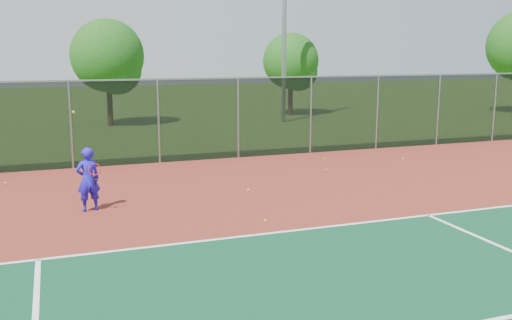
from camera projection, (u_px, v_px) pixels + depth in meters
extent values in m
plane|color=#325B1A|center=(437.00, 270.00, 10.59)|extent=(120.00, 120.00, 0.00)
cube|color=maroon|center=(380.00, 237.00, 12.44)|extent=(30.00, 20.00, 0.02)
cube|color=white|center=(428.00, 215.00, 14.02)|extent=(22.00, 0.10, 0.00)
cube|color=black|center=(238.00, 118.00, 21.40)|extent=(30.00, 0.04, 3.00)
cube|color=gray|center=(238.00, 78.00, 21.11)|extent=(30.00, 0.06, 0.06)
imported|color=#2116D4|center=(88.00, 179.00, 14.31)|extent=(0.67, 0.51, 1.63)
cylinder|color=black|center=(95.00, 180.00, 14.13)|extent=(0.03, 0.15, 0.27)
torus|color=#A51414|center=(95.00, 169.00, 13.98)|extent=(0.30, 0.13, 0.29)
sphere|color=#BCCC17|center=(73.00, 112.00, 14.00)|extent=(0.07, 0.07, 0.07)
sphere|color=#BCCC17|center=(325.00, 159.00, 21.18)|extent=(0.07, 0.07, 0.07)
sphere|color=#BCCC17|center=(248.00, 190.00, 16.44)|extent=(0.07, 0.07, 0.07)
sphere|color=#BCCC17|center=(403.00, 159.00, 21.17)|extent=(0.07, 0.07, 0.07)
sphere|color=#BCCC17|center=(327.00, 170.00, 19.22)|extent=(0.07, 0.07, 0.07)
sphere|color=#BCCC17|center=(265.00, 221.00, 13.49)|extent=(0.07, 0.07, 0.07)
sphere|color=#BCCC17|center=(6.00, 183.00, 17.31)|extent=(0.07, 0.07, 0.07)
cylinder|color=gray|center=(284.00, 6.00, 31.33)|extent=(0.24, 0.24, 12.89)
cylinder|color=#331F12|center=(110.00, 106.00, 30.73)|extent=(0.30, 0.30, 2.18)
sphere|color=#174813|center=(108.00, 56.00, 30.22)|extent=(3.88, 3.88, 3.88)
sphere|color=#174813|center=(116.00, 70.00, 30.22)|extent=(2.67, 2.67, 2.67)
cylinder|color=#331F12|center=(290.00, 99.00, 35.98)|extent=(0.30, 0.30, 1.96)
sphere|color=#174813|center=(291.00, 61.00, 35.53)|extent=(3.49, 3.49, 3.49)
sphere|color=#174813|center=(299.00, 72.00, 35.51)|extent=(2.40, 2.40, 2.40)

